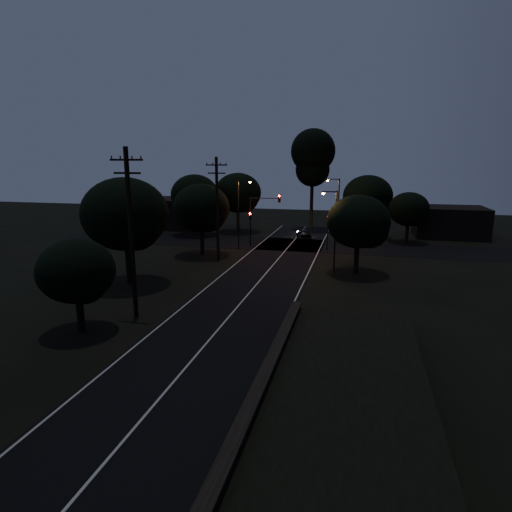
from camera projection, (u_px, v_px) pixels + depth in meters
The scene contains 23 objects.
ground at pixel (67, 508), 12.81m from camera, with size 160.00×160.00×0.00m, color black.
road_surface at pixel (273, 265), 42.30m from camera, with size 60.00×70.00×0.03m.
retaining_wall at pixel (335, 465), 13.73m from camera, with size 6.93×26.00×1.60m.
utility_pole_mid at pixel (131, 232), 27.15m from camera, with size 2.20×0.30×11.00m.
utility_pole_far at pixel (217, 207), 43.32m from camera, with size 2.20×0.30×10.50m.
tree_left_b at pixel (78, 273), 25.09m from camera, with size 4.51×4.51×5.73m.
tree_left_c at pixel (127, 216), 34.63m from camera, with size 7.02×7.02×8.86m.
tree_left_d at pixel (203, 209), 45.72m from camera, with size 6.11×6.11×7.75m.
tree_far_nw at pixel (239, 194), 60.90m from camera, with size 6.65×6.65×8.42m.
tree_far_w at pixel (196, 196), 58.28m from camera, with size 6.50×6.50×8.29m.
tree_far_ne at pixel (369, 197), 56.77m from camera, with size 6.53×6.53×8.26m.
tree_far_e at pixel (410, 210), 53.09m from camera, with size 4.98×4.98×6.31m.
tree_right_a at pixel (361, 223), 38.22m from camera, with size 5.66×5.66×7.19m.
tall_pine at pixel (313, 157), 62.38m from camera, with size 6.45×6.45×14.67m.
building_left at pixel (174, 213), 66.23m from camera, with size 10.00×8.00×4.40m, color black.
building_right at pixel (449, 222), 57.98m from camera, with size 9.00×7.00×4.00m, color black.
signal_left at pixel (250, 223), 51.15m from camera, with size 0.28×0.35×4.10m.
signal_right at pixel (328, 226), 49.02m from camera, with size 0.28×0.35×4.10m.
signal_mast at pixel (264, 211), 50.43m from camera, with size 3.70×0.35×6.25m.
streetlight_a at pixel (240, 209), 49.03m from camera, with size 1.66×0.26×8.00m.
streetlight_b at pixel (337, 206), 52.27m from camera, with size 1.66×0.26×8.00m.
streetlight_c at pixel (334, 226), 38.94m from camera, with size 1.46×0.26×7.50m.
car at pixel (304, 234), 56.00m from camera, with size 1.62×4.03×1.37m, color black.
Camera 1 is at (8.08, -9.18, 10.20)m, focal length 30.00 mm.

